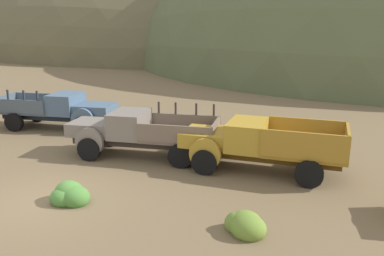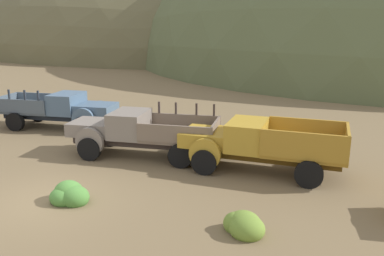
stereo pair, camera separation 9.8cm
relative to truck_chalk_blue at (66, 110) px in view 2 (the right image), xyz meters
The scene contains 9 objects.
ground_plane 9.19m from the truck_chalk_blue, 53.62° to the right, with size 300.00×300.00×0.00m, color brown.
hill_far_right 63.77m from the truck_chalk_blue, 110.27° to the left, with size 98.43×71.10×38.40m, color brown.
hill_center 60.05m from the truck_chalk_blue, 74.11° to the left, with size 76.36×89.96×47.13m, color #56603D.
truck_chalk_blue is the anchor object (origin of this frame).
truck_primer_gray 6.12m from the truck_chalk_blue, 22.79° to the right, with size 6.51×3.21×2.16m.
truck_mustard 10.83m from the truck_chalk_blue, 10.76° to the right, with size 6.22×2.82×1.91m.
bush_back_edge 3.14m from the truck_chalk_blue, 67.17° to the left, with size 0.89×0.93×0.76m.
bush_lone_scrub 13.59m from the truck_chalk_blue, 29.59° to the right, with size 1.18×1.04×0.73m.
bush_between_trucks 9.48m from the truck_chalk_blue, 48.55° to the right, with size 1.27×1.05×0.83m.
Camera 2 is at (8.99, -8.60, 5.41)m, focal length 36.98 mm.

